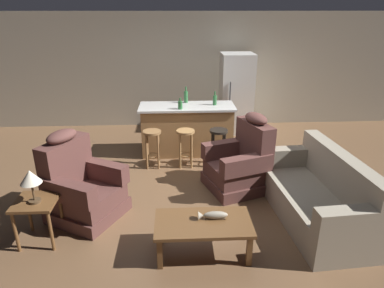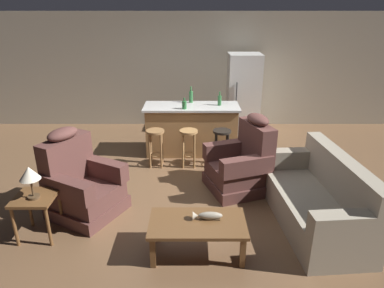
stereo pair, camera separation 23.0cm
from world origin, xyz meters
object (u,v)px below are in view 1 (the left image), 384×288
(recliner_near_lamp, at_px, (81,187))
(table_lamp, at_px, (30,178))
(end_table, at_px, (37,208))
(bottle_wine_dark, at_px, (180,105))
(fish_figurine, at_px, (213,215))
(bar_stool_right, at_px, (218,141))
(kitchen_island, at_px, (187,129))
(bottle_short_amber, at_px, (215,100))
(bottle_tall_green, at_px, (186,97))
(refrigerator, at_px, (236,94))
(recliner_near_island, at_px, (241,163))
(bar_stool_middle, at_px, (186,141))
(coffee_table, at_px, (203,226))
(couch, at_px, (319,197))
(bar_stool_left, at_px, (152,142))

(recliner_near_lamp, relative_size, table_lamp, 2.93)
(end_table, distance_m, bottle_wine_dark, 3.06)
(table_lamp, bearing_deg, bottle_wine_dark, 54.81)
(fish_figurine, xyz_separation_m, bar_stool_right, (0.35, 2.31, 0.01))
(fish_figurine, xyz_separation_m, kitchen_island, (-0.18, 2.94, 0.02))
(table_lamp, distance_m, bottle_short_amber, 3.65)
(bottle_tall_green, bearing_deg, refrigerator, 39.95)
(refrigerator, distance_m, bottle_short_amber, 1.33)
(refrigerator, height_order, bottle_wine_dark, refrigerator)
(end_table, distance_m, bar_stool_right, 3.17)
(recliner_near_lamp, bearing_deg, refrigerator, 79.77)
(recliner_near_island, distance_m, bottle_tall_green, 1.98)
(bar_stool_middle, xyz_separation_m, bottle_wine_dark, (-0.08, 0.40, 0.56))
(coffee_table, bearing_deg, table_lamp, 171.55)
(recliner_near_island, xyz_separation_m, bottle_tall_green, (-0.80, 1.69, 0.65))
(bottle_wine_dark, bearing_deg, bottle_short_amber, 21.16)
(fish_figurine, height_order, refrigerator, refrigerator)
(couch, bearing_deg, coffee_table, 16.00)
(kitchen_island, distance_m, bar_stool_middle, 0.63)
(refrigerator, bearing_deg, bottle_short_amber, -117.73)
(bar_stool_left, relative_size, bottle_wine_dark, 3.32)
(bar_stool_left, xyz_separation_m, bottle_short_amber, (1.16, 0.66, 0.58))
(fish_figurine, relative_size, end_table, 0.61)
(bar_stool_middle, distance_m, bar_stool_right, 0.58)
(coffee_table, distance_m, bottle_wine_dark, 2.85)
(bar_stool_middle, height_order, bottle_wine_dark, bottle_wine_dark)
(refrigerator, bearing_deg, bar_stool_right, -108.43)
(table_lamp, relative_size, bar_stool_right, 0.60)
(kitchen_island, bearing_deg, bar_stool_right, -49.75)
(recliner_near_lamp, distance_m, kitchen_island, 2.60)
(bar_stool_middle, distance_m, refrigerator, 2.22)
(refrigerator, relative_size, bottle_wine_dark, 8.59)
(bar_stool_middle, relative_size, bottle_tall_green, 2.18)
(recliner_near_lamp, distance_m, end_table, 0.67)
(kitchen_island, distance_m, bottle_tall_green, 0.63)
(recliner_near_lamp, height_order, refrigerator, refrigerator)
(recliner_near_island, bearing_deg, bar_stool_middle, -64.04)
(fish_figurine, height_order, table_lamp, table_lamp)
(couch, xyz_separation_m, refrigerator, (-0.51, 3.60, 0.54))
(bottle_wine_dark, bearing_deg, couch, -50.72)
(couch, height_order, kitchen_island, kitchen_island)
(bottle_short_amber, bearing_deg, coffee_table, -98.59)
(coffee_table, distance_m, bar_stool_left, 2.47)
(fish_figurine, xyz_separation_m, refrigerator, (0.96, 4.14, 0.42))
(end_table, height_order, table_lamp, table_lamp)
(coffee_table, relative_size, end_table, 1.96)
(couch, relative_size, bottle_tall_green, 6.28)
(bar_stool_middle, bearing_deg, recliner_near_island, -44.86)
(bottle_short_amber, bearing_deg, bottle_wine_dark, -158.84)
(fish_figurine, xyz_separation_m, end_table, (-2.07, 0.27, -0.00))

